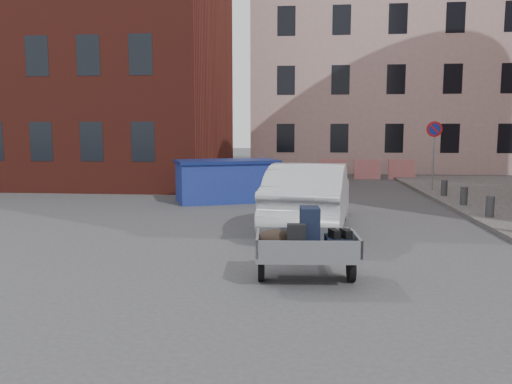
# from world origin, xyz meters

# --- Properties ---
(ground) EXTENTS (120.00, 120.00, 0.00)m
(ground) POSITION_xyz_m (0.00, 0.00, 0.00)
(ground) COLOR #38383A
(ground) RESTS_ON ground
(building_brick) EXTENTS (12.00, 10.00, 14.00)m
(building_brick) POSITION_xyz_m (-9.00, 13.00, 7.00)
(building_brick) COLOR #591E16
(building_brick) RESTS_ON ground
(building_pink) EXTENTS (16.00, 8.00, 14.00)m
(building_pink) POSITION_xyz_m (6.00, 22.00, 7.00)
(building_pink) COLOR tan
(building_pink) RESTS_ON ground
(no_parking_sign) EXTENTS (0.60, 0.09, 2.65)m
(no_parking_sign) POSITION_xyz_m (6.00, 9.48, 2.01)
(no_parking_sign) COLOR gray
(no_parking_sign) RESTS_ON sidewalk
(bollards) EXTENTS (0.22, 9.02, 0.55)m
(bollards) POSITION_xyz_m (6.00, 3.40, 0.40)
(bollards) COLOR #3A3A3D
(bollards) RESTS_ON sidewalk
(barriers) EXTENTS (4.70, 0.18, 1.00)m
(barriers) POSITION_xyz_m (4.20, 15.00, 0.50)
(barriers) COLOR red
(barriers) RESTS_ON ground
(trailer) EXTENTS (1.67, 1.85, 1.20)m
(trailer) POSITION_xyz_m (1.06, -2.48, 0.61)
(trailer) COLOR black
(trailer) RESTS_ON ground
(dumpster) EXTENTS (3.81, 2.89, 1.43)m
(dumpster) POSITION_xyz_m (-1.60, 6.50, 0.72)
(dumpster) COLOR navy
(dumpster) RESTS_ON ground
(silver_car) EXTENTS (2.31, 5.12, 1.63)m
(silver_car) POSITION_xyz_m (1.19, 1.96, 0.82)
(silver_car) COLOR #A5A7AC
(silver_car) RESTS_ON ground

